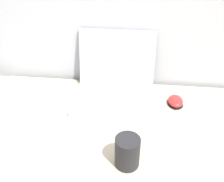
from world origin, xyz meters
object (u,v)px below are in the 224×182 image
(laptop, at_px, (115,83))
(external_keyboard, at_px, (26,90))
(drink_cup, at_px, (127,151))
(computer_mouse, at_px, (176,101))

(laptop, relative_size, external_keyboard, 0.88)
(drink_cup, relative_size, computer_mouse, 1.21)
(drink_cup, relative_size, external_keyboard, 0.28)
(computer_mouse, height_order, external_keyboard, computer_mouse)
(laptop, relative_size, drink_cup, 3.17)
(drink_cup, bearing_deg, external_keyboard, 143.16)
(laptop, height_order, drink_cup, laptop)
(laptop, xyz_separation_m, drink_cup, (0.08, -0.38, -0.00))
(external_keyboard, bearing_deg, drink_cup, -36.84)
(laptop, xyz_separation_m, computer_mouse, (0.26, -0.04, -0.05))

